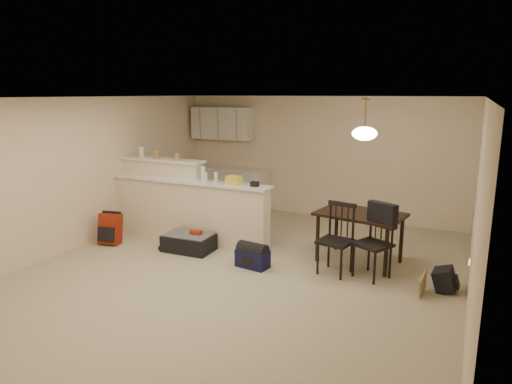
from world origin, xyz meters
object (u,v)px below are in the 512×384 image
Objects in this scene: dining_table at (360,219)px; pendant_lamp at (365,133)px; dining_chair_far at (373,242)px; dining_chair_near at (335,239)px; black_daypack at (445,280)px; navy_duffel at (253,259)px; red_backpack at (110,229)px; suitcase at (189,243)px.

dining_table is 2.21× the size of pendant_lamp.
dining_chair_near is at bearing -144.54° from dining_chair_far.
navy_duffel is at bearing 102.02° from black_daypack.
pendant_lamp reaches higher than dining_chair_near.
pendant_lamp is 1.17× the size of red_backpack.
dining_table reaches higher than suitcase.
dining_chair_near reaches higher than red_backpack.
pendant_lamp is at bearing 40.81° from navy_duffel.
red_backpack is at bearing -166.45° from pendant_lamp.
dining_chair_near is (-0.21, -0.61, -0.17)m from dining_table.
dining_table is 1.48m from black_daypack.
dining_table is 2.80m from suitcase.
dining_chair_near is at bearing -99.00° from dining_table.
red_backpack is at bearing -156.94° from dining_table.
dining_table is 2.59× the size of red_backpack.
dining_chair_near is at bearing 96.97° from black_daypack.
pendant_lamp reaches higher than red_backpack.
navy_duffel is at bearing -155.96° from dining_chair_near.
red_backpack reaches higher than black_daypack.
pendant_lamp is at bearing 71.13° from black_daypack.
dining_table reaches higher than black_daypack.
dining_chair_far is (0.51, 0.08, 0.01)m from dining_chair_near.
dining_table is at bearing 40.81° from navy_duffel.
suitcase is 1.66× the size of navy_duffel.
pendant_lamp reaches higher than suitcase.
red_backpack is (-3.88, -0.37, -0.25)m from dining_chair_near.
red_backpack is 1.60× the size of black_daypack.
pendant_lamp is at bearing 0.00° from dining_table.
suitcase is at bearing -165.05° from pendant_lamp.
dining_table is at bearing 0.00° from pendant_lamp.
suitcase is at bearing -155.54° from dining_table.
dining_table is 1.74m from navy_duffel.
dining_chair_near is 3.90m from red_backpack.
dining_chair_far reaches higher than red_backpack.
dining_table is 0.67m from dining_chair_near.
pendant_lamp is at bearing 0.09° from red_backpack.
dining_chair_far reaches higher than dining_table.
red_backpack is 1.10× the size of navy_duffel.
dining_chair_far is 3.14× the size of black_daypack.
pendant_lamp is 2.30m from black_daypack.
pendant_lamp is 0.60× the size of dining_chair_near.
pendant_lamp is 4.54m from red_backpack.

